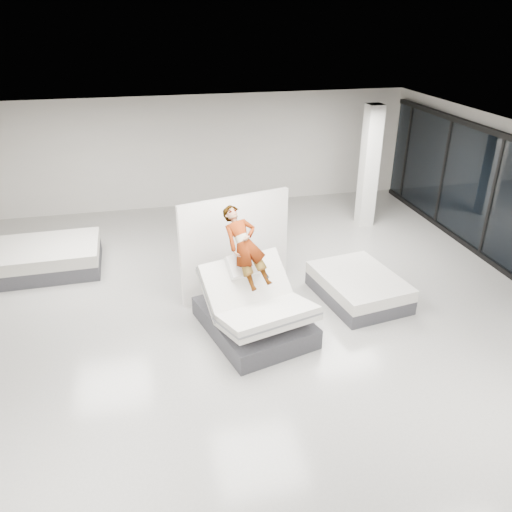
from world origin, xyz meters
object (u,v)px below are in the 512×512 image
person (246,261)px  remote (266,275)px  flat_bed_right_far (358,287)px  flat_bed_left_far (49,258)px  hero_bed (254,312)px  divider_panel (235,247)px  column (369,167)px

person → remote: person is taller
flat_bed_right_far → flat_bed_left_far: (-6.29, 2.70, 0.04)m
hero_bed → flat_bed_right_far: bearing=16.3°
person → divider_panel: bearing=73.7°
flat_bed_left_far → person: bearing=-38.0°
column → flat_bed_left_far: bearing=-173.1°
hero_bed → column: column is taller
hero_bed → flat_bed_left_far: hero_bed is taller
person → column: bearing=28.9°
hero_bed → divider_panel: bearing=92.7°
divider_panel → flat_bed_left_far: size_ratio=1.04×
remote → flat_bed_right_far: remote is taller
hero_bed → column: size_ratio=0.76×
hero_bed → person: bearing=105.3°
flat_bed_left_far → column: size_ratio=0.70×
flat_bed_left_far → divider_panel: bearing=-26.2°
hero_bed → remote: (0.22, 0.04, 0.71)m
person → flat_bed_left_far: bearing=126.7°
person → remote: (0.30, -0.28, -0.17)m
remote → divider_panel: (-0.28, 1.40, -0.06)m
flat_bed_right_far → flat_bed_left_far: bearing=156.8°
flat_bed_left_far → column: column is taller
person → divider_panel: 1.15m
flat_bed_right_far → flat_bed_left_far: 6.84m
divider_panel → column: column is taller
remote → flat_bed_right_far: 2.35m
remote → divider_panel: divider_panel is taller
flat_bed_right_far → divider_panel: bearing=162.0°
hero_bed → column: (4.05, 4.34, 1.19)m
person → column: size_ratio=0.49×
person → flat_bed_left_far: size_ratio=0.70×
person → flat_bed_left_far: 5.05m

